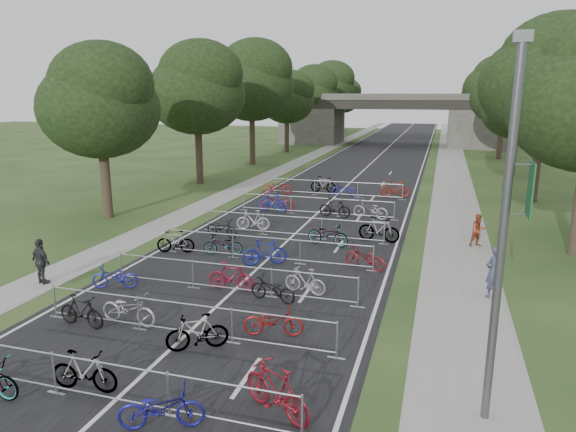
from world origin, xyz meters
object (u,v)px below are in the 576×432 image
(overpass_bridge, at_px, (392,119))
(lamppost, at_px, (505,233))
(pedestrian_c, at_px, (41,262))
(bike_1, at_px, (84,372))
(pedestrian_b, at_px, (478,230))
(bike_2, at_px, (161,408))
(pedestrian_a, at_px, (494,272))

(overpass_bridge, xyz_separation_m, lamppost, (8.33, -63.00, 0.75))
(pedestrian_c, bearing_deg, bike_1, 155.69)
(pedestrian_b, bearing_deg, bike_1, -149.19)
(bike_2, relative_size, pedestrian_b, 1.21)
(lamppost, xyz_separation_m, pedestrian_b, (0.54, 13.97, -3.51))
(pedestrian_a, xyz_separation_m, pedestrian_c, (-16.24, -3.49, -0.06))
(bike_1, relative_size, pedestrian_b, 1.13)
(pedestrian_c, bearing_deg, pedestrian_b, -130.48)
(bike_1, xyz_separation_m, bike_2, (2.52, -0.73, -0.04))
(pedestrian_a, distance_m, pedestrian_b, 6.51)
(pedestrian_a, bearing_deg, pedestrian_b, -122.67)
(pedestrian_a, bearing_deg, pedestrian_c, -21.82)
(lamppost, xyz_separation_m, bike_1, (-9.26, -1.70, -3.76))
(bike_1, height_order, pedestrian_c, pedestrian_c)
(lamppost, xyz_separation_m, pedestrian_c, (-15.56, 3.97, -3.40))
(pedestrian_c, bearing_deg, bike_2, 161.72)
(bike_1, bearing_deg, pedestrian_c, 43.10)
(bike_2, bearing_deg, bike_1, 51.71)
(bike_2, relative_size, pedestrian_a, 0.99)
(overpass_bridge, height_order, pedestrian_c, overpass_bridge)
(lamppost, distance_m, pedestrian_b, 14.41)
(bike_2, bearing_deg, lamppost, -92.36)
(overpass_bridge, height_order, pedestrian_b, overpass_bridge)
(pedestrian_a, bearing_deg, lamppost, 50.82)
(bike_2, distance_m, pedestrian_b, 17.94)
(bike_2, distance_m, pedestrian_a, 12.37)
(lamppost, distance_m, pedestrian_a, 8.20)
(pedestrian_b, height_order, pedestrian_c, pedestrian_c)
(lamppost, xyz_separation_m, pedestrian_a, (0.69, 7.46, -3.34))
(lamppost, bearing_deg, pedestrian_a, 84.75)
(pedestrian_a, bearing_deg, bike_2, 19.17)
(overpass_bridge, distance_m, pedestrian_b, 49.90)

